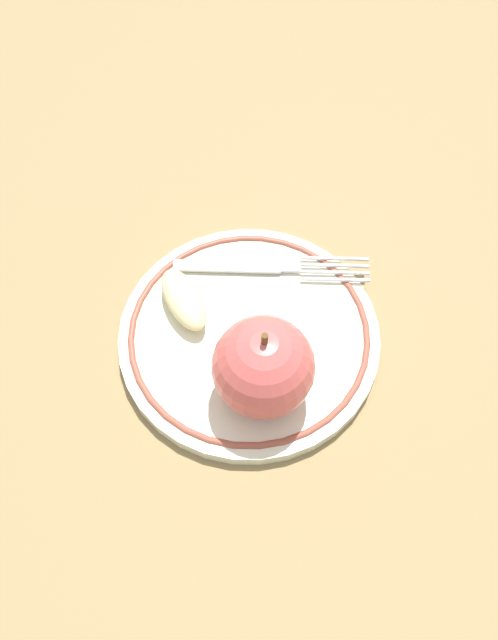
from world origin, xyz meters
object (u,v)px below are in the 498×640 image
(plate, at_px, (249,336))
(fork, at_px, (265,267))
(apple_slice_front, at_px, (184,299))
(apple_red_whole, at_px, (263,367))

(plate, relative_size, fork, 1.26)
(fork, bearing_deg, apple_slice_front, -148.99)
(apple_red_whole, distance_m, fork, 0.13)
(plate, xyz_separation_m, apple_slice_front, (0.02, 0.06, 0.02))
(apple_slice_front, bearing_deg, plate, -141.31)
(apple_slice_front, bearing_deg, apple_red_whole, -166.42)
(plate, distance_m, apple_red_whole, 0.07)
(apple_red_whole, xyz_separation_m, fork, (0.12, 0.01, -0.04))
(apple_red_whole, relative_size, apple_slice_front, 1.33)
(apple_red_whole, bearing_deg, fork, 4.97)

